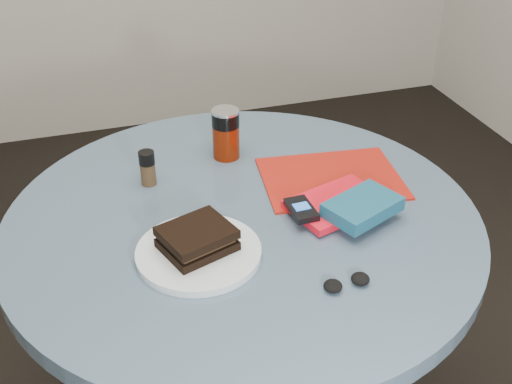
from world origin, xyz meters
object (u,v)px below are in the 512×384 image
object	(u,v)px
magazine	(331,178)
mp3_player	(301,209)
plate	(199,253)
headphones	(347,282)
novel	(362,207)
table	(243,274)
pepper_grinder	(148,168)
sandwich	(197,239)
soda_can	(226,134)
red_book	(336,204)

from	to	relation	value
magazine	mp3_player	bearing A→B (deg)	-126.20
magazine	plate	bearing A→B (deg)	-145.60
plate	headphones	world-z (taller)	headphones
novel	plate	bearing A→B (deg)	158.77
table	pepper_grinder	xyz separation A→B (m)	(-0.17, 0.18, 0.21)
sandwich	novel	distance (m)	0.35
mp3_player	pepper_grinder	bearing A→B (deg)	139.04
soda_can	magazine	distance (m)	0.27
novel	headphones	world-z (taller)	novel
soda_can	table	bearing A→B (deg)	-97.56
novel	mp3_player	size ratio (longest dim) A/B	1.78
mp3_player	plate	bearing A→B (deg)	-167.58
soda_can	pepper_grinder	xyz separation A→B (m)	(-0.20, -0.07, -0.02)
pepper_grinder	red_book	xyz separation A→B (m)	(0.36, -0.22, -0.03)
red_book	headphones	world-z (taller)	red_book
red_book	mp3_player	bearing A→B (deg)	175.37
red_book	novel	size ratio (longest dim) A/B	1.30
soda_can	mp3_player	size ratio (longest dim) A/B	1.45
pepper_grinder	headphones	size ratio (longest dim) A/B	0.89
soda_can	headphones	bearing A→B (deg)	-81.21
plate	mp3_player	size ratio (longest dim) A/B	2.84
headphones	mp3_player	bearing A→B (deg)	91.41
novel	headphones	size ratio (longest dim) A/B	1.66
sandwich	mp3_player	bearing A→B (deg)	11.19
novel	sandwich	bearing A→B (deg)	157.95
plate	mp3_player	xyz separation A→B (m)	(0.23, 0.05, 0.02)
table	magazine	xyz separation A→B (m)	(0.23, 0.07, 0.17)
sandwich	mp3_player	size ratio (longest dim) A/B	1.84
plate	soda_can	size ratio (longest dim) A/B	1.96
pepper_grinder	sandwich	bearing A→B (deg)	-80.64
sandwich	soda_can	distance (m)	0.39
pepper_grinder	novel	bearing A→B (deg)	-35.33
sandwich	red_book	xyz separation A→B (m)	(0.32, 0.06, -0.02)
red_book	magazine	bearing A→B (deg)	55.45
soda_can	pepper_grinder	size ratio (longest dim) A/B	1.51
pepper_grinder	magazine	xyz separation A→B (m)	(0.40, -0.11, -0.04)
plate	headphones	xyz separation A→B (m)	(0.23, -0.17, 0.00)
sandwich	red_book	world-z (taller)	sandwich
pepper_grinder	mp3_player	distance (m)	0.37
pepper_grinder	soda_can	bearing A→B (deg)	18.94
pepper_grinder	mp3_player	bearing A→B (deg)	-40.96
table	novel	size ratio (longest dim) A/B	6.60
sandwich	magazine	size ratio (longest dim) A/B	0.50
headphones	red_book	bearing A→B (deg)	70.85
plate	pepper_grinder	bearing A→B (deg)	99.30
table	plate	world-z (taller)	plate
table	sandwich	distance (m)	0.26
soda_can	mp3_player	world-z (taller)	soda_can
plate	mp3_player	distance (m)	0.23
sandwich	pepper_grinder	distance (m)	0.29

